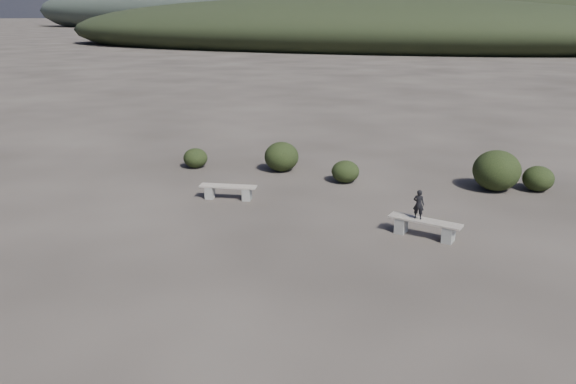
% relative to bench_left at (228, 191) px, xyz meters
% --- Properties ---
extents(ground, '(1200.00, 1200.00, 0.00)m').
position_rel_bench_left_xyz_m(ground, '(3.11, -5.32, -0.28)').
color(ground, '#302A25').
rests_on(ground, ground).
extents(bench_left, '(1.91, 0.78, 0.47)m').
position_rel_bench_left_xyz_m(bench_left, '(0.00, 0.00, 0.00)').
color(bench_left, gray).
rests_on(bench_left, ground).
extents(bench_right, '(2.02, 0.77, 0.50)m').
position_rel_bench_left_xyz_m(bench_right, '(6.47, -1.05, 0.02)').
color(bench_right, gray).
rests_on(bench_right, ground).
extents(seated_person, '(0.31, 0.22, 0.82)m').
position_rel_bench_left_xyz_m(seated_person, '(6.27, -1.01, 0.62)').
color(seated_person, black).
rests_on(seated_person, bench_right).
extents(shrub_a, '(0.95, 0.95, 0.77)m').
position_rel_bench_left_xyz_m(shrub_a, '(-3.00, 3.10, 0.10)').
color(shrub_a, black).
rests_on(shrub_a, ground).
extents(shrub_b, '(1.32, 1.32, 1.13)m').
position_rel_bench_left_xyz_m(shrub_b, '(0.36, 3.86, 0.28)').
color(shrub_b, black).
rests_on(shrub_b, ground).
extents(shrub_c, '(1.00, 1.00, 0.80)m').
position_rel_bench_left_xyz_m(shrub_c, '(3.07, 3.24, 0.12)').
color(shrub_c, black).
rests_on(shrub_c, ground).
extents(shrub_d, '(1.60, 1.60, 1.40)m').
position_rel_bench_left_xyz_m(shrub_d, '(8.15, 4.18, 0.42)').
color(shrub_d, black).
rests_on(shrub_d, ground).
extents(shrub_e, '(1.04, 1.04, 0.87)m').
position_rel_bench_left_xyz_m(shrub_e, '(9.51, 4.61, 0.15)').
color(shrub_e, black).
rests_on(shrub_e, ground).
extents(mountain_ridges, '(500.00, 400.00, 56.00)m').
position_rel_bench_left_xyz_m(mountain_ridges, '(-4.37, 333.75, 10.55)').
color(mountain_ridges, black).
rests_on(mountain_ridges, ground).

